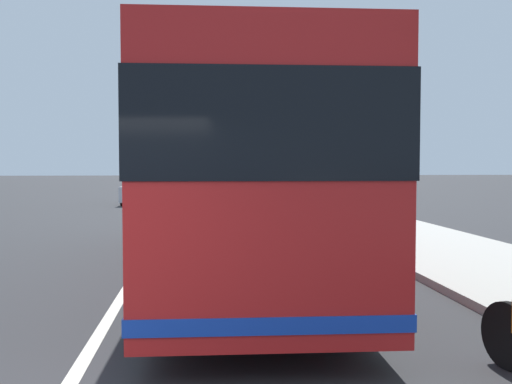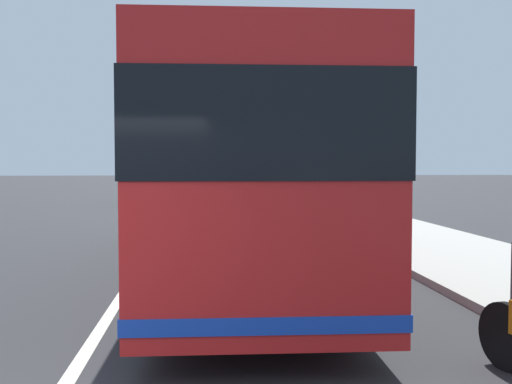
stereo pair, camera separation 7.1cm
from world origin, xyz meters
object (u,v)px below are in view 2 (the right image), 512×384
object	(u,v)px
car_behind_bus	(235,193)
utility_pole	(352,116)
car_far_distant	(146,190)
coach_bus	(242,170)

from	to	relation	value
car_behind_bus	utility_pole	size ratio (longest dim) A/B	0.60
car_far_distant	utility_pole	distance (m)	13.22
car_behind_bus	coach_bus	bearing A→B (deg)	176.26
car_behind_bus	car_far_distant	distance (m)	5.55
utility_pole	car_far_distant	bearing A→B (deg)	41.53
coach_bus	car_behind_bus	xyz separation A→B (m)	(16.50, -0.74, -1.26)
car_behind_bus	utility_pole	xyz separation A→B (m)	(-6.38, -4.01, 3.18)
utility_pole	car_behind_bus	bearing A→B (deg)	32.14
coach_bus	utility_pole	distance (m)	11.34
coach_bus	car_far_distant	world-z (taller)	coach_bus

